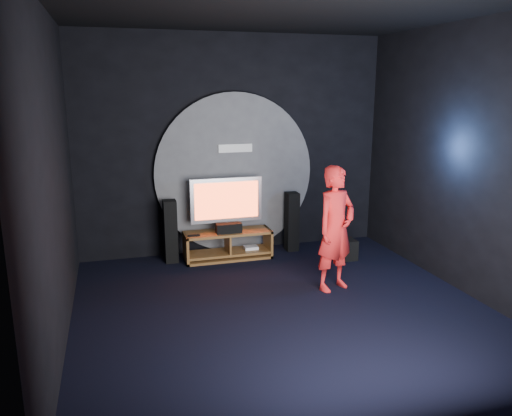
{
  "coord_description": "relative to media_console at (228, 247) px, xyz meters",
  "views": [
    {
      "loc": [
        -1.91,
        -5.35,
        2.66
      ],
      "look_at": [
        -0.05,
        1.05,
        1.05
      ],
      "focal_mm": 35.0,
      "sensor_mm": 36.0,
      "label": 1
    }
  ],
  "objects": [
    {
      "name": "floor",
      "position": [
        0.21,
        -2.05,
        -0.2
      ],
      "size": [
        5.0,
        5.0,
        0.0
      ],
      "primitive_type": "plane",
      "color": "black",
      "rests_on": "ground"
    },
    {
      "name": "back_wall",
      "position": [
        0.21,
        0.45,
        1.55
      ],
      "size": [
        5.0,
        0.04,
        3.5
      ],
      "primitive_type": "cube",
      "color": "black",
      "rests_on": "ground"
    },
    {
      "name": "front_wall",
      "position": [
        0.21,
        -4.55,
        1.55
      ],
      "size": [
        5.0,
        0.04,
        3.5
      ],
      "primitive_type": "cube",
      "color": "black",
      "rests_on": "ground"
    },
    {
      "name": "left_wall",
      "position": [
        -2.29,
        -2.05,
        1.55
      ],
      "size": [
        0.04,
        5.0,
        3.5
      ],
      "primitive_type": "cube",
      "color": "black",
      "rests_on": "ground"
    },
    {
      "name": "right_wall",
      "position": [
        2.71,
        -2.05,
        1.55
      ],
      "size": [
        0.04,
        5.0,
        3.5
      ],
      "primitive_type": "cube",
      "color": "black",
      "rests_on": "ground"
    },
    {
      "name": "ceiling",
      "position": [
        0.21,
        -2.05,
        3.31
      ],
      "size": [
        5.0,
        5.0,
        0.01
      ],
      "primitive_type": "cube",
      "color": "black",
      "rests_on": "back_wall"
    },
    {
      "name": "wall_disc_panel",
      "position": [
        0.21,
        0.39,
        1.11
      ],
      "size": [
        2.6,
        0.11,
        2.6
      ],
      "color": "#515156",
      "rests_on": "ground"
    },
    {
      "name": "media_console",
      "position": [
        0.0,
        0.0,
        0.0
      ],
      "size": [
        1.38,
        0.45,
        0.45
      ],
      "color": "#97622E",
      "rests_on": "ground"
    },
    {
      "name": "tv",
      "position": [
        -0.01,
        0.07,
        0.72
      ],
      "size": [
        1.14,
        0.22,
        0.84
      ],
      "color": "#B6B6BD",
      "rests_on": "media_console"
    },
    {
      "name": "center_speaker",
      "position": [
        -0.01,
        -0.08,
        0.33
      ],
      "size": [
        0.4,
        0.15,
        0.15
      ],
      "primitive_type": "cube",
      "color": "black",
      "rests_on": "media_console"
    },
    {
      "name": "remote",
      "position": [
        -0.57,
        -0.12,
        0.27
      ],
      "size": [
        0.18,
        0.05,
        0.02
      ],
      "primitive_type": "cube",
      "color": "black",
      "rests_on": "media_console"
    },
    {
      "name": "tower_speaker_left",
      "position": [
        -0.89,
        0.1,
        0.3
      ],
      "size": [
        0.2,
        0.22,
        0.99
      ],
      "primitive_type": "cube",
      "color": "black",
      "rests_on": "ground"
    },
    {
      "name": "tower_speaker_right",
      "position": [
        1.12,
        0.12,
        0.3
      ],
      "size": [
        0.2,
        0.22,
        0.99
      ],
      "primitive_type": "cube",
      "color": "black",
      "rests_on": "ground"
    },
    {
      "name": "subwoofer",
      "position": [
        1.79,
        -0.56,
        -0.03
      ],
      "size": [
        0.29,
        0.29,
        0.32
      ],
      "primitive_type": "cube",
      "color": "black",
      "rests_on": "ground"
    },
    {
      "name": "player",
      "position": [
        1.1,
        -1.59,
        0.65
      ],
      "size": [
        0.72,
        0.6,
        1.68
      ],
      "primitive_type": "imported",
      "rotation": [
        0.0,
        0.0,
        0.37
      ],
      "color": "red",
      "rests_on": "ground"
    }
  ]
}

